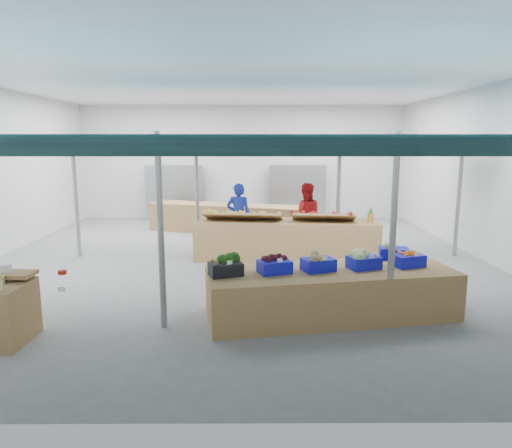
% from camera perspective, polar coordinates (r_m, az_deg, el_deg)
% --- Properties ---
extents(floor, '(13.00, 13.00, 0.00)m').
position_cam_1_polar(floor, '(11.10, -2.36, -4.64)').
color(floor, slate).
rests_on(floor, ground).
extents(hall, '(13.00, 13.00, 13.00)m').
position_cam_1_polar(hall, '(12.17, -2.21, 9.26)').
color(hall, silver).
rests_on(hall, ground).
extents(pole_grid, '(10.00, 4.60, 3.00)m').
position_cam_1_polar(pole_grid, '(9.04, 1.93, 3.66)').
color(pole_grid, gray).
rests_on(pole_grid, floor).
extents(awnings, '(9.50, 7.08, 0.30)m').
position_cam_1_polar(awnings, '(8.98, 1.96, 9.81)').
color(awnings, '#0A272D').
rests_on(awnings, pole_grid).
extents(back_shelving_left, '(2.00, 0.50, 2.00)m').
position_cam_1_polar(back_shelving_left, '(17.07, -10.11, 3.83)').
color(back_shelving_left, '#B23F33').
rests_on(back_shelving_left, floor).
extents(back_shelving_right, '(2.00, 0.50, 2.00)m').
position_cam_1_polar(back_shelving_right, '(16.90, 5.14, 3.88)').
color(back_shelving_right, '#B23F33').
rests_on(back_shelving_right, floor).
extents(veg_counter, '(4.19, 2.00, 0.78)m').
position_cam_1_polar(veg_counter, '(7.70, 9.30, -8.48)').
color(veg_counter, olive).
rests_on(veg_counter, floor).
extents(fruit_counter, '(4.50, 1.32, 0.95)m').
position_cam_1_polar(fruit_counter, '(11.24, 3.77, -1.97)').
color(fruit_counter, olive).
rests_on(fruit_counter, floor).
extents(far_counter, '(5.04, 2.46, 0.90)m').
position_cam_1_polar(far_counter, '(14.59, -3.75, 0.72)').
color(far_counter, olive).
rests_on(far_counter, floor).
extents(crate_stack, '(0.60, 0.51, 0.60)m').
position_cam_1_polar(crate_stack, '(8.65, 21.79, -7.61)').
color(crate_stack, '#1114B8').
rests_on(crate_stack, floor).
extents(vendor_left, '(0.67, 0.46, 1.78)m').
position_cam_1_polar(vendor_left, '(12.23, -2.19, 0.99)').
color(vendor_left, '#172696').
rests_on(vendor_left, floor).
extents(vendor_right, '(0.90, 0.72, 1.78)m').
position_cam_1_polar(vendor_right, '(12.30, 6.22, 0.99)').
color(vendor_right, '#AC1518').
rests_on(vendor_right, floor).
extents(crate_broccoli, '(0.59, 0.50, 0.35)m').
position_cam_1_polar(crate_broccoli, '(7.16, -3.82, -5.18)').
color(crate_broccoli, black).
rests_on(crate_broccoli, veg_counter).
extents(crate_beets, '(0.59, 0.50, 0.29)m').
position_cam_1_polar(crate_beets, '(7.29, 2.33, -5.10)').
color(crate_beets, '#1114B8').
rests_on(crate_beets, veg_counter).
extents(crate_celeriac, '(0.59, 0.50, 0.31)m').
position_cam_1_polar(crate_celeriac, '(7.47, 7.80, -4.71)').
color(crate_celeriac, '#1114B8').
rests_on(crate_celeriac, veg_counter).
extents(crate_cabbage, '(0.59, 0.50, 0.35)m').
position_cam_1_polar(crate_cabbage, '(7.74, 13.34, -4.27)').
color(crate_cabbage, '#1114B8').
rests_on(crate_cabbage, veg_counter).
extents(crate_carrots, '(0.59, 0.50, 0.29)m').
position_cam_1_polar(crate_carrots, '(8.09, 18.44, -4.25)').
color(crate_carrots, '#1114B8').
rests_on(crate_carrots, veg_counter).
extents(sparrow, '(0.12, 0.09, 0.11)m').
position_cam_1_polar(sparrow, '(6.99, -5.16, -4.82)').
color(sparrow, brown).
rests_on(sparrow, crate_broccoli).
extents(pole_ribbon, '(0.12, 0.12, 0.28)m').
position_cam_1_polar(pole_ribbon, '(6.74, -23.07, -5.76)').
color(pole_ribbon, '#B2180B').
rests_on(pole_ribbon, pole_grid).
extents(apple_heap_yellow, '(1.97, 0.92, 0.27)m').
position_cam_1_polar(apple_heap_yellow, '(11.06, -1.67, 1.22)').
color(apple_heap_yellow, '#997247').
rests_on(apple_heap_yellow, fruit_counter).
extents(apple_heap_red, '(1.57, 0.88, 0.27)m').
position_cam_1_polar(apple_heap_red, '(11.07, 8.47, 1.13)').
color(apple_heap_red, '#997247').
rests_on(apple_heap_red, fruit_counter).
extents(pineapple, '(0.14, 0.14, 0.39)m').
position_cam_1_polar(pineapple, '(11.23, 14.12, 1.13)').
color(pineapple, '#8C6019').
rests_on(pineapple, fruit_counter).
extents(crate_extra, '(0.55, 0.45, 0.32)m').
position_cam_1_polar(crate_extra, '(8.51, 16.85, -3.21)').
color(crate_extra, '#1114B8').
rests_on(crate_extra, veg_counter).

